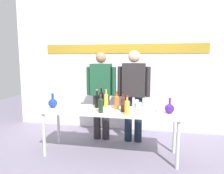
{
  "coord_description": "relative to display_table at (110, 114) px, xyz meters",
  "views": [
    {
      "loc": [
        0.68,
        -3.22,
        1.58
      ],
      "look_at": [
        0.0,
        0.15,
        1.11
      ],
      "focal_mm": 33.8,
      "sensor_mm": 36.0,
      "label": 1
    }
  ],
  "objects": [
    {
      "name": "wine_bottle_4",
      "position": [
        -0.21,
        0.25,
        0.2
      ],
      "size": [
        0.07,
        0.07,
        0.33
      ],
      "color": "black",
      "rests_on": "display_table"
    },
    {
      "name": "wine_glass_left_1",
      "position": [
        -0.59,
        0.25,
        0.18
      ],
      "size": [
        0.06,
        0.06,
        0.16
      ],
      "color": "white",
      "rests_on": "display_table"
    },
    {
      "name": "decanter_blue_right",
      "position": [
        0.92,
        -0.03,
        0.14
      ],
      "size": [
        0.14,
        0.14,
        0.24
      ],
      "color": "#461B8E",
      "rests_on": "display_table"
    },
    {
      "name": "back_wall",
      "position": [
        0.0,
        1.37,
        0.81
      ],
      "size": [
        5.0,
        0.11,
        3.0
      ],
      "color": "white",
      "rests_on": "ground"
    },
    {
      "name": "display_table",
      "position": [
        0.0,
        0.0,
        0.0
      ],
      "size": [
        2.19,
        0.62,
        0.76
      ],
      "color": "silver",
      "rests_on": "ground"
    },
    {
      "name": "wine_bottle_0",
      "position": [
        0.3,
        -0.25,
        0.19
      ],
      "size": [
        0.07,
        0.07,
        0.29
      ],
      "color": "gold",
      "rests_on": "display_table"
    },
    {
      "name": "presenter_right",
      "position": [
        0.31,
        0.65,
        0.3
      ],
      "size": [
        0.61,
        0.22,
        1.72
      ],
      "color": "black",
      "rests_on": "ground"
    },
    {
      "name": "wine_glass_right_0",
      "position": [
        0.47,
        -0.02,
        0.17
      ],
      "size": [
        0.06,
        0.06,
        0.15
      ],
      "color": "white",
      "rests_on": "display_table"
    },
    {
      "name": "wine_glass_right_4",
      "position": [
        0.77,
        -0.01,
        0.17
      ],
      "size": [
        0.07,
        0.07,
        0.15
      ],
      "color": "white",
      "rests_on": "display_table"
    },
    {
      "name": "wine_bottle_1",
      "position": [
        0.22,
        -0.07,
        0.19
      ],
      "size": [
        0.07,
        0.07,
        0.31
      ],
      "color": "#4F2419",
      "rests_on": "display_table"
    },
    {
      "name": "wine_glass_right_2",
      "position": [
        0.73,
        0.23,
        0.18
      ],
      "size": [
        0.06,
        0.06,
        0.16
      ],
      "color": "white",
      "rests_on": "display_table"
    },
    {
      "name": "wine_bottle_3",
      "position": [
        -0.25,
        0.1,
        0.19
      ],
      "size": [
        0.07,
        0.07,
        0.31
      ],
      "color": "black",
      "rests_on": "display_table"
    },
    {
      "name": "wine_glass_right_1",
      "position": [
        0.4,
        0.25,
        0.16
      ],
      "size": [
        0.06,
        0.06,
        0.13
      ],
      "color": "white",
      "rests_on": "display_table"
    },
    {
      "name": "wine_glass_left_2",
      "position": [
        -0.7,
        -0.13,
        0.15
      ],
      "size": [
        0.06,
        0.06,
        0.13
      ],
      "color": "white",
      "rests_on": "display_table"
    },
    {
      "name": "wine_glass_left_0",
      "position": [
        -0.75,
        0.11,
        0.16
      ],
      "size": [
        0.06,
        0.06,
        0.13
      ],
      "color": "white",
      "rests_on": "display_table"
    },
    {
      "name": "wine_bottle_6",
      "position": [
        0.09,
        0.08,
        0.19
      ],
      "size": [
        0.08,
        0.08,
        0.28
      ],
      "color": "#CB6421",
      "rests_on": "display_table"
    },
    {
      "name": "wine_bottle_2",
      "position": [
        -0.11,
        0.2,
        0.19
      ],
      "size": [
        0.07,
        0.07,
        0.3
      ],
      "color": "gold",
      "rests_on": "display_table"
    },
    {
      "name": "ground_plane",
      "position": [
        0.0,
        0.0,
        -0.69
      ],
      "size": [
        10.0,
        10.0,
        0.0
      ],
      "primitive_type": "plane",
      "color": "slate"
    },
    {
      "name": "wine_glass_right_3",
      "position": [
        0.44,
        -0.12,
        0.17
      ],
      "size": [
        0.06,
        0.06,
        0.15
      ],
      "color": "white",
      "rests_on": "display_table"
    },
    {
      "name": "wine_bottle_5",
      "position": [
        -0.1,
        -0.21,
        0.19
      ],
      "size": [
        0.07,
        0.07,
        0.29
      ],
      "color": "#1B361C",
      "rests_on": "display_table"
    },
    {
      "name": "decanter_blue_left",
      "position": [
        -0.98,
        -0.03,
        0.14
      ],
      "size": [
        0.15,
        0.15,
        0.24
      ],
      "color": "#1B359E",
      "rests_on": "display_table"
    },
    {
      "name": "presenter_left",
      "position": [
        -0.31,
        0.65,
        0.27
      ],
      "size": [
        0.58,
        0.22,
        1.69
      ],
      "color": "#262428",
      "rests_on": "ground"
    }
  ]
}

